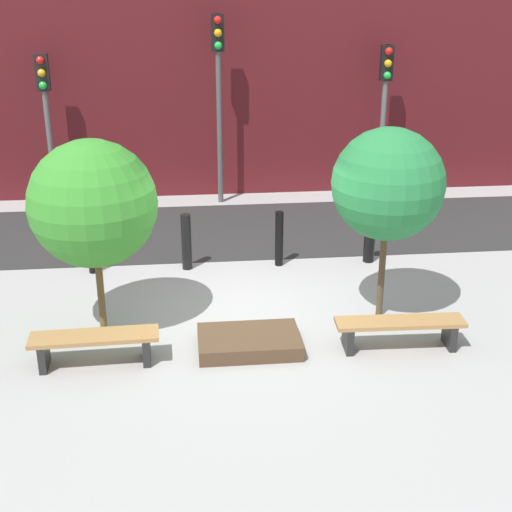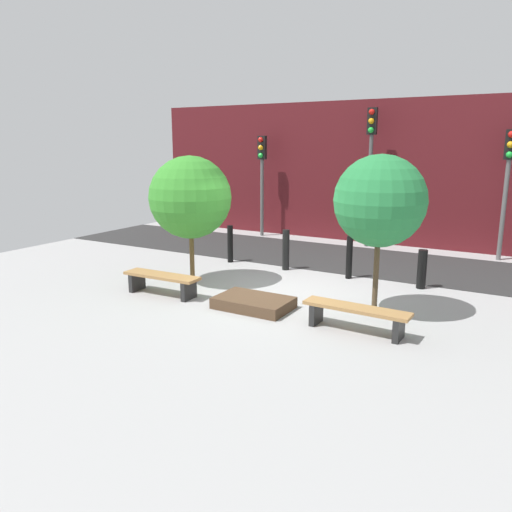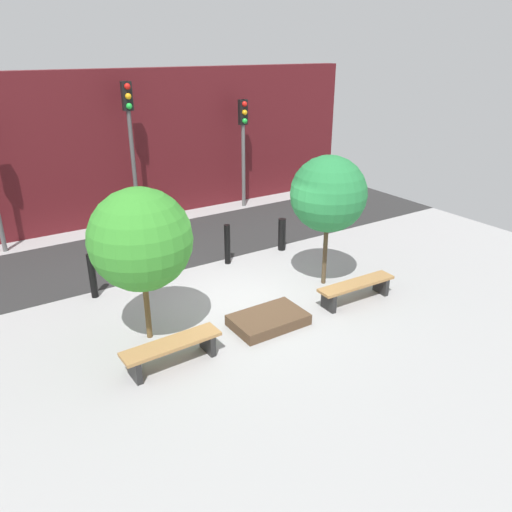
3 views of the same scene
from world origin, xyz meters
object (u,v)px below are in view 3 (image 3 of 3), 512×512
Objects in this scene: bench_right at (356,287)px; traffic_light_mid_east at (243,134)px; tree_behind_left_bench at (141,240)px; bollard_right at (282,234)px; traffic_light_mid_west at (130,130)px; bench_left at (172,348)px; tree_behind_right_bench at (328,194)px; bollard_far_left at (92,276)px; planter_bed at (268,320)px; bollard_left at (165,259)px; bollard_center at (227,244)px.

traffic_light_mid_east reaches higher than bench_right.
bollard_right is at bearing 25.27° from tree_behind_left_bench.
bench_left is at bearing -106.51° from traffic_light_mid_west.
tree_behind_right_bench is 2.95× the size of bollard_far_left.
planter_bed is 8.25m from traffic_light_mid_east.
traffic_light_mid_west reaches higher than tree_behind_right_bench.
tree_behind_right_bench is 0.71× the size of traffic_light_mid_west.
traffic_light_mid_east is (5.88, 7.17, 2.10)m from bench_left.
traffic_light_mid_west reaches higher than bench_left.
traffic_light_mid_east is (1.24, 3.93, 1.99)m from bollard_right.
traffic_light_mid_east is at bearing 48.85° from bench_left.
bench_left is 0.61× the size of tree_behind_left_bench.
bench_right is 7.90m from traffic_light_mid_west.
bench_right is 1.79× the size of bollard_left.
traffic_light_mid_east is (1.63, 6.12, 0.30)m from tree_behind_right_bench.
bollard_right is (0.39, 3.25, 0.11)m from bench_right.
bollard_left is at bearing -102.03° from traffic_light_mid_west.
planter_bed is 2.95m from tree_behind_left_bench.
planter_bed is at bearing -74.63° from bollard_left.
planter_bed is at bearing 3.55° from bench_left.
planter_bed is 1.44× the size of bollard_far_left.
bollard_far_left is 0.98× the size of bollard_left.
bollard_right is 0.25× the size of traffic_light_mid_east.
bollard_left is (-2.96, 2.19, -1.61)m from tree_behind_right_bench.
tree_behind_right_bench reaches higher than bollard_center.
tree_behind_right_bench is 2.89× the size of bollard_center.
bollard_far_left is at bearing 94.94° from bench_left.
bollard_left is at bearing 180.00° from bollard_right.
bollard_left reaches higher than bollard_far_left.
bollard_left is (1.29, 2.19, -1.45)m from tree_behind_left_bench.
tree_behind_left_bench is at bearing 167.87° from bench_right.
bench_left is 0.59× the size of tree_behind_right_bench.
tree_behind_left_bench is at bearing -143.54° from bollard_center.
tree_behind_left_bench is (-2.13, 0.86, 1.86)m from planter_bed.
bench_right is at bearing -1.82° from bench_left.
planter_bed is 0.49× the size of tree_behind_right_bench.
bench_left is at bearing -178.18° from bench_right.
bench_right is at bearing -5.37° from planter_bed.
bollard_far_left is at bearing 180.00° from bollard_right.
tree_behind_right_bench is 4.02m from bollard_left.
bench_left reaches higher than planter_bed.
bollard_far_left reaches higher than planter_bed.
bollard_center is 1.68m from bollard_right.
bollard_center is (2.96, 3.25, 0.19)m from bench_left.
tree_behind_right_bench reaches higher than bench_right.
bollard_far_left is (-4.64, 2.19, -1.62)m from tree_behind_right_bench.
bollard_center is at bearing 120.49° from tree_behind_right_bench.
traffic_light_mid_east is (6.26, 3.93, 1.92)m from bollard_far_left.
bollard_right reaches higher than bench_left.
traffic_light_mid_east is at bearing 79.06° from bench_right.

